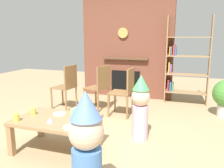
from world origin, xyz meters
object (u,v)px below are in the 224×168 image
Objects in this scene: paper_plate_rear at (72,127)px; dining_chair_middle at (100,85)px; coffee_table at (56,123)px; paper_cup_far_left at (73,113)px; paper_cup_near_right at (16,117)px; bookshelf at (184,64)px; child_with_cone_hat at (87,149)px; birthday_cake_slice at (50,120)px; dining_chair_left at (67,84)px; paper_cup_near_left at (33,111)px; paper_plate_front at (60,114)px; paper_cup_center at (83,112)px; dining_chair_right at (126,89)px; child_in_pink at (140,106)px.

dining_chair_middle is at bearing 102.20° from paper_plate_rear.
coffee_table is 0.25m from paper_cup_far_left.
bookshelf is at bearing 58.12° from paper_cup_near_right.
child_with_cone_hat reaches higher than coffee_table.
birthday_cake_slice is at bearing -88.21° from coffee_table.
dining_chair_middle is at bearing -146.53° from bookshelf.
dining_chair_left is at bearing 113.42° from birthday_cake_slice.
bookshelf is 3.59m from paper_cup_near_right.
paper_cup_near_left is 1.47m from child_with_cone_hat.
child_with_cone_hat is at bearing -40.61° from birthday_cake_slice.
paper_cup_center is at bearing 12.59° from paper_plate_front.
paper_cup_center is 0.43m from paper_plate_rear.
dining_chair_left is 1.25m from dining_chair_right.
dining_chair_left is (-1.09, 1.82, 0.07)m from paper_plate_rear.
paper_plate_front is 1.62m from dining_chair_middle.
birthday_cake_slice is 0.10× the size of child_with_cone_hat.
paper_plate_front is 1.51m from dining_chair_right.
paper_plate_rear is at bearing 119.83° from dining_chair_middle.
paper_cup_near_left is 0.55m from paper_cup_far_left.
paper_cup_near_left reaches higher than paper_plate_front.
paper_cup_near_left is 0.52× the size of paper_plate_front.
birthday_cake_slice is 1.06m from child_with_cone_hat.
paper_plate_front is 0.81× the size of paper_plate_rear.
paper_cup_far_left is at bearing 128.96° from dining_chair_left.
paper_cup_center is (-1.20, -2.57, -0.41)m from bookshelf.
coffee_table is 1.14× the size of dining_chair_middle.
dining_chair_right is (0.32, 1.43, 0.02)m from paper_cup_far_left.
paper_plate_front is 0.51m from paper_plate_rear.
paper_plate_front is at bearing 106.59° from coffee_table.
paper_cup_far_left is at bearing -136.45° from paper_cup_center.
bookshelf is 2.02× the size of child_in_pink.
child_with_cone_hat is at bearing -48.93° from paper_plate_front.
paper_cup_near_left is 0.92× the size of paper_cup_near_right.
birthday_cake_slice is at bearing -80.07° from paper_plate_front.
paper_cup_center reaches higher than paper_plate_front.
dining_chair_right is at bearing 80.44° from paper_cup_center.
paper_cup_near_left is at bearing 80.69° from paper_cup_near_right.
paper_cup_near_left is at bearing 62.63° from dining_chair_right.
dining_chair_middle is at bearing 93.08° from coffee_table.
dining_chair_right is (0.48, 1.70, 0.05)m from birthday_cake_slice.
paper_plate_rear is (0.38, -0.35, 0.00)m from paper_plate_front.
dining_chair_left is at bearing -0.43° from dining_chair_right.
bookshelf is 22.15× the size of paper_cup_near_left.
paper_plate_rear is (0.16, -0.33, -0.05)m from paper_cup_far_left.
paper_cup_far_left is 1.07× the size of birthday_cake_slice.
paper_cup_near_left is 1.75m from dining_chair_middle.
coffee_table is 0.17m from birthday_cake_slice.
bookshelf reaches higher than dining_chair_left.
coffee_table is at bearing -73.41° from paper_plate_front.
dining_chair_middle reaches higher than paper_cup_far_left.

